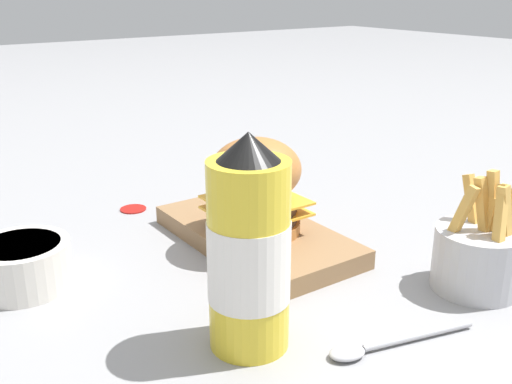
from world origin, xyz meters
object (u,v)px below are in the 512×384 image
side_bowl (22,264)px  serving_board (256,235)px  ketchup_bottle (249,253)px  burger (256,185)px  spoon (376,346)px  fries_basket (478,256)px

side_bowl → serving_board: bearing=-101.1°
serving_board → side_bowl: 0.30m
ketchup_bottle → burger: bearing=-36.8°
ketchup_bottle → spoon: 0.16m
side_bowl → spoon: side_bowl is taller
spoon → burger: bearing=-84.8°
spoon → side_bowl: bearing=-39.4°
ketchup_bottle → side_bowl: ketchup_bottle is taller
side_bowl → ketchup_bottle: bearing=-149.0°
side_bowl → spoon: size_ratio=0.69×
fries_basket → side_bowl: size_ratio=1.28×
serving_board → fries_basket: 0.29m
burger → side_bowl: burger is taller
fries_basket → side_bowl: (0.31, 0.43, -0.01)m
serving_board → fries_basket: bearing=-151.0°
serving_board → ketchup_bottle: 0.25m
serving_board → side_bowl: bearing=78.9°
side_bowl → spoon: bearing=-143.6°
serving_board → spoon: serving_board is taller
burger → ketchup_bottle: 0.22m
burger → fries_basket: 0.28m
fries_basket → spoon: bearing=97.1°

